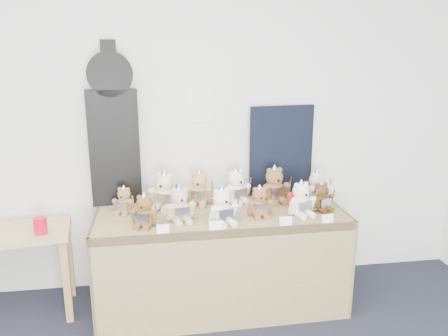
{
  "coord_description": "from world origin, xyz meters",
  "views": [
    {
      "loc": [
        0.42,
        -0.91,
        1.87
      ],
      "look_at": [
        0.87,
        1.99,
        1.1
      ],
      "focal_mm": 35.0,
      "sensor_mm": 36.0,
      "label": 1
    }
  ],
  "objects": [
    {
      "name": "room_shell",
      "position": [
        0.76,
        2.49,
        1.5
      ],
      "size": [
        6.0,
        6.0,
        6.0
      ],
      "color": "white",
      "rests_on": "floor"
    },
    {
      "name": "display_table",
      "position": [
        0.86,
        2.01,
        0.59
      ],
      "size": [
        1.82,
        0.77,
        0.75
      ],
      "rotation": [
        0.0,
        0.0,
        0.01
      ],
      "color": "olive",
      "rests_on": "floor"
    },
    {
      "name": "side_table",
      "position": [
        -0.63,
        2.14,
        0.54
      ],
      "size": [
        0.84,
        0.54,
        0.66
      ],
      "rotation": [
        0.0,
        0.0,
        0.13
      ],
      "color": "tan",
      "rests_on": "floor"
    },
    {
      "name": "guitar_case",
      "position": [
        0.1,
        2.38,
        1.35
      ],
      "size": [
        0.38,
        0.15,
        1.22
      ],
      "rotation": [
        0.0,
        0.0,
        0.13
      ],
      "color": "black",
      "rests_on": "display_table"
    },
    {
      "name": "navy_board",
      "position": [
        1.41,
        2.43,
        1.12
      ],
      "size": [
        0.54,
        0.09,
        0.72
      ],
      "primitive_type": "cube",
      "rotation": [
        0.0,
        0.0,
        0.14
      ],
      "color": "black",
      "rests_on": "display_table"
    },
    {
      "name": "red_cup",
      "position": [
        -0.4,
        2.07,
        0.72
      ],
      "size": [
        0.09,
        0.09,
        0.12
      ],
      "primitive_type": "cylinder",
      "color": "red",
      "rests_on": "side_table"
    },
    {
      "name": "teddy_front_far_left",
      "position": [
        0.32,
        1.87,
        0.85
      ],
      "size": [
        0.2,
        0.19,
        0.25
      ],
      "rotation": [
        0.0,
        0.0,
        -0.31
      ],
      "color": "brown",
      "rests_on": "display_table"
    },
    {
      "name": "teddy_front_left",
      "position": [
        0.55,
        1.93,
        0.86
      ],
      "size": [
        0.23,
        0.2,
        0.28
      ],
      "rotation": [
        0.0,
        0.0,
        0.2
      ],
      "color": "#C4B18A",
      "rests_on": "display_table"
    },
    {
      "name": "teddy_front_centre",
      "position": [
        0.83,
        1.84,
        0.87
      ],
      "size": [
        0.24,
        0.22,
        0.28
      ],
      "rotation": [
        0.0,
        0.0,
        0.32
      ],
      "color": "white",
      "rests_on": "display_table"
    },
    {
      "name": "teddy_front_right",
      "position": [
        1.12,
        1.94,
        0.85
      ],
      "size": [
        0.2,
        0.16,
        0.24
      ],
      "rotation": [
        0.0,
        0.0,
        0.0
      ],
      "color": "brown",
      "rests_on": "display_table"
    },
    {
      "name": "teddy_front_far_right",
      "position": [
        1.41,
        1.92,
        0.86
      ],
      "size": [
        0.23,
        0.21,
        0.28
      ],
      "rotation": [
        0.0,
        0.0,
        0.25
      ],
      "color": "white",
      "rests_on": "display_table"
    },
    {
      "name": "teddy_front_end",
      "position": [
        1.59,
        1.98,
        0.85
      ],
      "size": [
        0.2,
        0.19,
        0.24
      ],
      "rotation": [
        0.0,
        0.0,
        0.34
      ],
      "color": "#4F361B",
      "rests_on": "display_table"
    },
    {
      "name": "teddy_back_left",
      "position": [
        0.46,
        2.2,
        0.88
      ],
      "size": [
        0.25,
        0.25,
        0.32
      ],
      "rotation": [
        0.0,
        0.0,
        -0.42
      ],
      "color": "beige",
      "rests_on": "display_table"
    },
    {
      "name": "teddy_back_centre_left",
      "position": [
        0.72,
        2.26,
        0.87
      ],
      "size": [
        0.24,
        0.22,
        0.29
      ],
      "rotation": [
        0.0,
        0.0,
        -0.25
      ],
      "color": "tan",
      "rests_on": "display_table"
    },
    {
      "name": "teddy_back_centre_right",
      "position": [
        1.01,
        2.26,
        0.87
      ],
      "size": [
        0.24,
        0.23,
        0.29
      ],
      "rotation": [
        0.0,
        0.0,
        0.39
      ],
      "color": "white",
      "rests_on": "display_table"
    },
    {
      "name": "teddy_back_right",
      "position": [
        1.3,
        2.22,
        0.88
      ],
      "size": [
        0.26,
        0.23,
        0.31
      ],
      "rotation": [
        0.0,
        0.0,
        0.18
      ],
      "color": "brown",
      "rests_on": "display_table"
    },
    {
      "name": "teddy_back_end",
      "position": [
        1.63,
        2.18,
        0.86
      ],
      "size": [
        0.23,
        0.21,
        0.28
      ],
      "rotation": [
        0.0,
        0.0,
        0.33
      ],
      "color": "silver",
      "rests_on": "display_table"
    },
    {
      "name": "teddy_back_far_left",
      "position": [
        0.16,
        2.15,
        0.84
      ],
      "size": [
        0.18,
        0.17,
        0.22
      ],
      "rotation": [
        0.0,
        0.0,
        -0.35
      ],
      "color": "#976B46",
      "rests_on": "display_table"
    },
    {
      "name": "entry_card_a",
      "position": [
        0.43,
        1.72,
        0.79
      ],
      "size": [
        0.08,
        0.02,
        0.06
      ],
      "primitive_type": "cube",
      "rotation": [
        -0.24,
        0.0,
        0.01
      ],
      "color": "white",
      "rests_on": "display_table"
    },
    {
      "name": "entry_card_b",
      "position": [
        0.77,
        1.73,
        0.79
      ],
      "size": [
        0.08,
        0.02,
        0.06
      ],
      "primitive_type": "cube",
      "rotation": [
        -0.24,
        0.0,
        0.01
      ],
      "color": "white",
      "rests_on": "display_table"
    },
    {
      "name": "entry_card_c",
      "position": [
        1.25,
        1.73,
        0.79
      ],
      "size": [
        0.08,
        0.02,
        0.06
      ],
      "primitive_type": "cube",
      "rotation": [
        -0.24,
        0.0,
        0.01
      ],
      "color": "white",
      "rests_on": "display_table"
    },
    {
      "name": "entry_card_d",
      "position": [
        1.54,
        1.73,
        0.79
      ],
      "size": [
        0.08,
        0.02,
        0.06
      ],
      "primitive_type": "cube",
      "rotation": [
        -0.24,
        0.0,
        0.01
      ],
      "color": "white",
      "rests_on": "display_table"
    }
  ]
}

